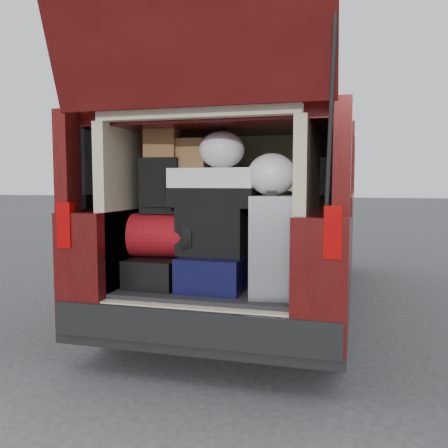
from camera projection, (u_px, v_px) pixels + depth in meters
The scene contains 14 objects.
ground at pixel (206, 370), 3.30m from camera, with size 80.00×80.00×0.00m, color #313133.
minivan at pixel (259, 219), 5.00m from camera, with size 1.90×5.35×2.77m.
load_floor at pixel (217, 320), 3.54m from camera, with size 1.24×1.05×0.55m, color black.
black_hardshell at pixel (161, 271), 3.47m from camera, with size 0.37×0.51×0.21m, color black.
navy_hardshell at pixel (216, 272), 3.35m from camera, with size 0.44×0.54×0.24m, color black.
silver_roller at pixel (271, 245), 3.16m from camera, with size 0.28×0.44×0.66m, color silver.
red_duffel at pixel (165, 235), 3.46m from camera, with size 0.49×0.32×0.32m, color maroon.
black_soft_case at pixel (213, 231), 3.35m from camera, with size 0.47×0.28×0.34m, color black.
backpack at pixel (161, 186), 3.46m from camera, with size 0.28×0.17×0.41m, color black.
twotone_duffel at pixel (215, 188), 3.34m from camera, with size 0.61×0.31×0.27m, color white.
grocery_sack_lower at pixel (162, 143), 3.45m from camera, with size 0.23×0.19×0.21m, color brown.
grocery_sack_upper at pixel (193, 154), 3.44m from camera, with size 0.22×0.18×0.22m, color brown.
plastic_bag_center at pixel (222, 150), 3.31m from camera, with size 0.32×0.30×0.26m, color silver.
plastic_bag_right at pixel (272, 174), 3.14m from camera, with size 0.32×0.30×0.28m, color silver.
Camera 1 is at (0.98, -3.05, 1.30)m, focal length 38.00 mm.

